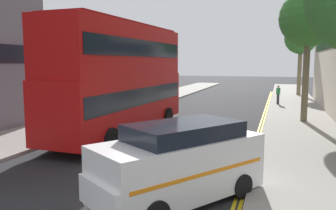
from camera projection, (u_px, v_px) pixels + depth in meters
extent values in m
cube|color=gray|center=(302.00, 130.00, 18.59)|extent=(4.00, 80.00, 0.14)
cube|color=gray|center=(90.00, 118.00, 22.57)|extent=(4.00, 80.00, 0.14)
cube|color=yellow|center=(260.00, 136.00, 17.35)|extent=(0.10, 56.00, 0.01)
cube|color=yellow|center=(256.00, 136.00, 17.40)|extent=(0.10, 56.00, 0.01)
cube|color=#B20F0F|center=(122.00, 101.00, 17.58)|extent=(2.97, 10.90, 2.60)
cube|color=#B20F0F|center=(121.00, 51.00, 17.26)|extent=(2.91, 10.68, 2.50)
cube|color=black|center=(122.00, 95.00, 17.54)|extent=(2.98, 10.47, 0.84)
cube|color=black|center=(121.00, 49.00, 17.25)|extent=(2.97, 10.25, 0.80)
cube|color=yellow|center=(161.00, 69.00, 22.39)|extent=(2.00, 0.15, 0.44)
cube|color=maroon|center=(120.00, 24.00, 17.10)|extent=(2.68, 9.81, 0.10)
cylinder|color=black|center=(130.00, 114.00, 21.28)|extent=(0.35, 1.05, 1.04)
cylinder|color=black|center=(168.00, 116.00, 20.41)|extent=(0.35, 1.05, 1.04)
cylinder|color=black|center=(60.00, 136.00, 15.05)|extent=(0.35, 1.05, 1.04)
cylinder|color=black|center=(110.00, 140.00, 14.18)|extent=(0.35, 1.05, 1.04)
cube|color=white|center=(180.00, 167.00, 9.18)|extent=(4.21, 4.96, 1.50)
cube|color=black|center=(184.00, 137.00, 9.17)|extent=(3.13, 3.49, 0.76)
cube|color=white|center=(118.00, 192.00, 8.07)|extent=(2.15, 1.98, 0.67)
cube|color=orange|center=(180.00, 165.00, 9.17)|extent=(4.01, 4.66, 0.10)
cylinder|color=black|center=(116.00, 191.00, 9.07)|extent=(0.56, 0.69, 0.68)
cylinder|color=black|center=(242.00, 186.00, 9.44)|extent=(0.56, 0.69, 0.68)
cylinder|color=black|center=(197.00, 170.00, 10.85)|extent=(0.56, 0.69, 0.68)
cylinder|color=#2D2D38|center=(278.00, 99.00, 29.46)|extent=(0.22, 0.22, 0.85)
cube|color=#338C4C|center=(278.00, 91.00, 29.38)|extent=(0.34, 0.22, 0.56)
sphere|color=#9E7051|center=(278.00, 87.00, 29.33)|extent=(0.20, 0.20, 0.20)
cylinder|color=#6B6047|center=(299.00, 72.00, 37.50)|extent=(0.43, 0.43, 5.15)
cylinder|color=#6B6047|center=(306.00, 44.00, 36.89)|extent=(0.33, 1.08, 0.81)
cylinder|color=#6B6047|center=(300.00, 44.00, 37.69)|extent=(1.22, 0.22, 0.90)
cylinder|color=#6B6047|center=(294.00, 43.00, 37.39)|extent=(0.25, 1.41, 1.03)
cylinder|color=#6B6047|center=(300.00, 44.00, 36.65)|extent=(1.14, 0.30, 0.85)
sphere|color=#33702D|center=(301.00, 38.00, 37.05)|extent=(3.46, 3.46, 3.46)
cylinder|color=#6B6047|center=(306.00, 79.00, 20.71)|extent=(0.38, 0.38, 5.17)
cylinder|color=#6B6047|center=(320.00, 27.00, 20.11)|extent=(0.18, 1.37, 1.01)
cylinder|color=#6B6047|center=(301.00, 29.00, 20.90)|extent=(1.06, 0.83, 0.91)
cylinder|color=#6B6047|center=(306.00, 26.00, 19.74)|extent=(1.45, 0.50, 1.08)
sphere|color=#33702D|center=(309.00, 18.00, 20.27)|extent=(3.40, 3.40, 3.40)
cube|color=black|center=(336.00, 38.00, 21.13)|extent=(0.04, 24.64, 1.00)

